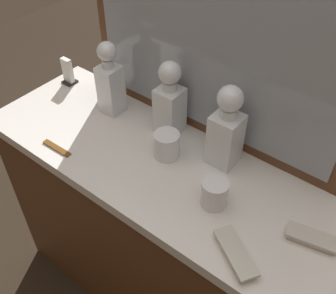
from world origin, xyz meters
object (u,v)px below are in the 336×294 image
at_px(crystal_tumbler_left, 167,146).
at_px(crystal_decanter_rear, 111,85).
at_px(tortoiseshell_comb, 57,148).
at_px(crystal_decanter_front, 226,133).
at_px(crystal_decanter_left, 170,105).
at_px(crystal_tumbler_center, 214,194).
at_px(napkin_holder, 68,73).
at_px(silver_brush_left, 312,238).
at_px(silver_brush_rear, 235,254).

bearing_deg(crystal_tumbler_left, crystal_decanter_rear, 167.89).
height_order(crystal_tumbler_left, tortoiseshell_comb, crystal_tumbler_left).
xyz_separation_m(crystal_decanter_front, crystal_decanter_left, (-0.23, 0.02, -0.01)).
relative_size(crystal_tumbler_center, napkin_holder, 0.78).
height_order(crystal_decanter_left, crystal_tumbler_left, crystal_decanter_left).
bearing_deg(crystal_decanter_rear, silver_brush_left, -6.28).
relative_size(crystal_decanter_left, silver_brush_left, 1.92).
relative_size(crystal_decanter_left, crystal_tumbler_left, 3.06).
distance_m(crystal_decanter_front, crystal_decanter_left, 0.23).
relative_size(crystal_tumbler_center, tortoiseshell_comb, 0.71).
height_order(crystal_decanter_front, crystal_tumbler_left, crystal_decanter_front).
xyz_separation_m(tortoiseshell_comb, napkin_holder, (-0.27, 0.30, 0.04)).
xyz_separation_m(crystal_decanter_front, silver_brush_left, (0.36, -0.12, -0.10)).
distance_m(crystal_decanter_rear, crystal_tumbler_center, 0.57).
distance_m(crystal_decanter_front, tortoiseshell_comb, 0.57).
relative_size(crystal_decanter_front, silver_brush_left, 2.01).
relative_size(silver_brush_rear, tortoiseshell_comb, 1.36).
relative_size(crystal_decanter_front, crystal_decanter_left, 1.05).
distance_m(crystal_tumbler_center, tortoiseshell_comb, 0.56).
xyz_separation_m(crystal_decanter_rear, silver_brush_left, (0.82, -0.09, -0.10)).
xyz_separation_m(crystal_tumbler_left, napkin_holder, (-0.58, 0.09, 0.01)).
distance_m(crystal_decanter_front, crystal_tumbler_left, 0.20).
bearing_deg(crystal_decanter_left, crystal_tumbler_center, -30.86).
bearing_deg(silver_brush_rear, napkin_holder, 163.57).
xyz_separation_m(crystal_decanter_left, napkin_holder, (-0.51, -0.02, -0.06)).
distance_m(crystal_tumbler_center, silver_brush_left, 0.29).
height_order(crystal_decanter_left, silver_brush_rear, crystal_decanter_left).
relative_size(silver_brush_left, tortoiseshell_comb, 1.18).
height_order(crystal_tumbler_left, napkin_holder, napkin_holder).
bearing_deg(tortoiseshell_comb, silver_brush_rear, 1.23).
relative_size(crystal_decanter_rear, silver_brush_left, 1.97).
bearing_deg(silver_brush_left, napkin_holder, 173.97).
bearing_deg(silver_brush_rear, tortoiseshell_comb, -178.77).
height_order(crystal_decanter_rear, crystal_tumbler_left, crystal_decanter_rear).
height_order(tortoiseshell_comb, napkin_holder, napkin_holder).
relative_size(crystal_decanter_left, silver_brush_rear, 1.66).
height_order(crystal_tumbler_center, silver_brush_left, crystal_tumbler_center).
bearing_deg(crystal_decanter_front, crystal_decanter_rear, -176.73).
xyz_separation_m(crystal_decanter_front, crystal_decanter_rear, (-0.47, -0.03, -0.00)).
relative_size(crystal_tumbler_left, silver_brush_rear, 0.54).
distance_m(crystal_decanter_left, crystal_tumbler_center, 0.37).
relative_size(crystal_decanter_front, crystal_decanter_rear, 1.02).
distance_m(silver_brush_rear, tortoiseshell_comb, 0.69).
bearing_deg(crystal_decanter_left, crystal_decanter_front, -3.75).
relative_size(crystal_tumbler_left, tortoiseshell_comb, 0.74).
xyz_separation_m(crystal_decanter_rear, napkin_holder, (-0.27, 0.03, -0.07)).
relative_size(crystal_decanter_rear, silver_brush_rear, 1.70).
bearing_deg(crystal_tumbler_left, crystal_decanter_left, 123.89).
xyz_separation_m(crystal_tumbler_center, tortoiseshell_comb, (-0.55, -0.13, -0.04)).
bearing_deg(crystal_tumbler_center, silver_brush_left, 10.33).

